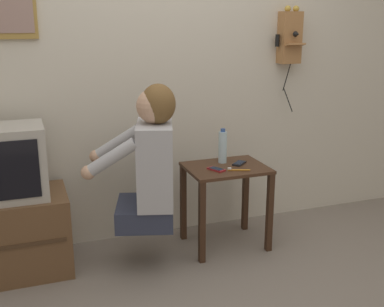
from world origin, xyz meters
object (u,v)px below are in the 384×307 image
at_px(cell_phone_spare, 239,163).
at_px(television, 2,163).
at_px(wall_phone_antique, 290,37).
at_px(water_bottle, 223,147).
at_px(cell_phone_held, 216,169).
at_px(person, 151,160).
at_px(toothbrush, 237,170).

bearing_deg(cell_phone_spare, television, -134.96).
distance_m(wall_phone_antique, water_bottle, 1.00).
relative_size(television, cell_phone_held, 3.74).
bearing_deg(wall_phone_antique, person, -160.84).
height_order(person, water_bottle, person).
distance_m(person, wall_phone_antique, 1.48).
height_order(wall_phone_antique, cell_phone_spare, wall_phone_antique).
relative_size(cell_phone_held, water_bottle, 0.56).
bearing_deg(person, cell_phone_held, -67.62).
xyz_separation_m(person, cell_phone_spare, (0.68, 0.12, -0.13)).
height_order(wall_phone_antique, cell_phone_held, wall_phone_antique).
distance_m(wall_phone_antique, cell_phone_spare, 1.05).
xyz_separation_m(wall_phone_antique, water_bottle, (-0.63, -0.22, -0.74)).
relative_size(person, cell_phone_held, 6.62).
height_order(person, cell_phone_held, person).
distance_m(television, toothbrush, 1.50).
height_order(cell_phone_spare, water_bottle, water_bottle).
xyz_separation_m(television, water_bottle, (1.47, 0.01, -0.03)).
height_order(television, water_bottle, television).
bearing_deg(cell_phone_held, toothbrush, -51.03).
bearing_deg(person, wall_phone_antique, -54.35).
height_order(cell_phone_held, toothbrush, toothbrush).
bearing_deg(wall_phone_antique, cell_phone_held, -153.30).
distance_m(television, water_bottle, 1.47).
height_order(person, toothbrush, person).
bearing_deg(person, water_bottle, -54.49).
height_order(water_bottle, toothbrush, water_bottle).
height_order(television, toothbrush, television).
distance_m(person, water_bottle, 0.62).
distance_m(wall_phone_antique, toothbrush, 1.14).
xyz_separation_m(television, cell_phone_held, (1.35, -0.14, -0.14)).
bearing_deg(toothbrush, person, 108.69).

